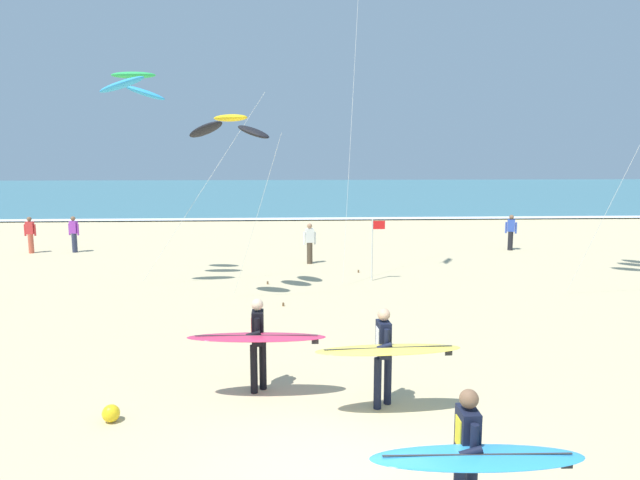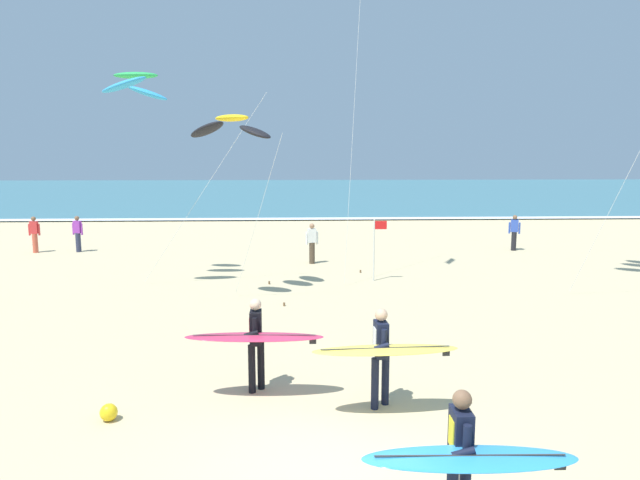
# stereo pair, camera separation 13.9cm
# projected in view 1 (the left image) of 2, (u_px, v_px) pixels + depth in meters

# --- Properties ---
(ground_plane) EXTENTS (160.00, 160.00, 0.00)m
(ground_plane) POSITION_uv_depth(u_px,v_px,m) (338.00, 467.00, 7.70)
(ground_plane) COLOR #CCB789
(ocean_water) EXTENTS (160.00, 60.00, 0.08)m
(ocean_water) POSITION_uv_depth(u_px,v_px,m) (296.00, 191.00, 66.53)
(ocean_water) COLOR teal
(ocean_water) RESTS_ON ground
(shoreline_foam) EXTENTS (160.00, 1.22, 0.01)m
(shoreline_foam) POSITION_uv_depth(u_px,v_px,m) (300.00, 219.00, 37.19)
(shoreline_foam) COLOR white
(shoreline_foam) RESTS_ON ocean_water
(surfer_lead) EXTENTS (2.26, 0.93, 1.71)m
(surfer_lead) POSITION_uv_depth(u_px,v_px,m) (472.00, 455.00, 6.01)
(surfer_lead) COLOR black
(surfer_lead) RESTS_ON ground
(surfer_trailing) EXTENTS (2.42, 0.98, 1.71)m
(surfer_trailing) POSITION_uv_depth(u_px,v_px,m) (386.00, 350.00, 9.25)
(surfer_trailing) COLOR black
(surfer_trailing) RESTS_ON ground
(surfer_third) EXTENTS (2.39, 0.90, 1.71)m
(surfer_third) POSITION_uv_depth(u_px,v_px,m) (257.00, 338.00, 9.87)
(surfer_third) COLOR black
(surfer_third) RESTS_ON ground
(kite_arc_golden_near) EXTENTS (2.78, 2.74, 5.37)m
(kite_arc_golden_near) POSITION_uv_depth(u_px,v_px,m) (231.00, 127.00, 16.28)
(kite_arc_golden_near) COLOR black
(kite_arc_golden_near) RESTS_ON ground
(kite_arc_emerald_far) EXTENTS (4.87, 2.79, 6.78)m
(kite_arc_emerald_far) POSITION_uv_depth(u_px,v_px,m) (134.00, 85.00, 17.65)
(kite_arc_emerald_far) COLOR #2D99DB
(kite_arc_emerald_far) RESTS_ON ground
(bystander_red_top) EXTENTS (0.50, 0.22, 1.59)m
(bystander_red_top) POSITION_uv_depth(u_px,v_px,m) (30.00, 235.00, 24.45)
(bystander_red_top) COLOR #D8593F
(bystander_red_top) RESTS_ON ground
(bystander_blue_top) EXTENTS (0.47, 0.29, 1.59)m
(bystander_blue_top) POSITION_uv_depth(u_px,v_px,m) (511.00, 232.00, 25.24)
(bystander_blue_top) COLOR black
(bystander_blue_top) RESTS_ON ground
(bystander_purple_top) EXTENTS (0.49, 0.26, 1.59)m
(bystander_purple_top) POSITION_uv_depth(u_px,v_px,m) (74.00, 234.00, 24.66)
(bystander_purple_top) COLOR #2D334C
(bystander_purple_top) RESTS_ON ground
(bystander_white_top) EXTENTS (0.49, 0.24, 1.59)m
(bystander_white_top) POSITION_uv_depth(u_px,v_px,m) (310.00, 243.00, 22.08)
(bystander_white_top) COLOR #4C3D2D
(bystander_white_top) RESTS_ON ground
(lifeguard_flag) EXTENTS (0.45, 0.05, 2.10)m
(lifeguard_flag) POSITION_uv_depth(u_px,v_px,m) (374.00, 244.00, 19.00)
(lifeguard_flag) COLOR silver
(lifeguard_flag) RESTS_ON ground
(beach_ball) EXTENTS (0.28, 0.28, 0.28)m
(beach_ball) POSITION_uv_depth(u_px,v_px,m) (111.00, 413.00, 8.99)
(beach_ball) COLOR yellow
(beach_ball) RESTS_ON ground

